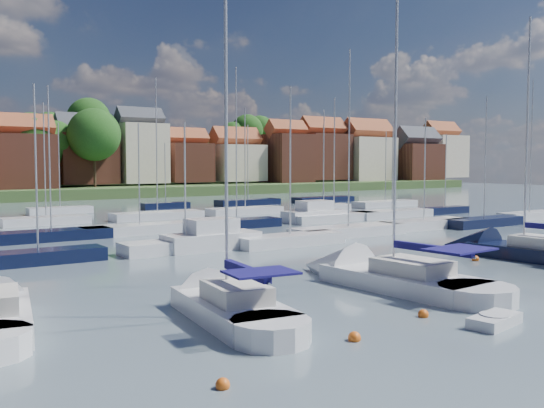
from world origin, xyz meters
TOP-DOWN VIEW (x-y plane):
  - ground at (0.00, 40.00)m, footprint 260.00×260.00m
  - sailboat_left at (-13.81, 3.53)m, footprint 4.22×11.13m
  - sailboat_centre at (-4.13, 4.48)m, footprint 4.41×13.34m
  - sailboat_navy at (9.59, 6.09)m, footprint 4.10×12.38m
  - tender at (-6.06, -4.06)m, footprint 2.63×1.57m
  - buoy_a at (-15.53, -1.26)m, footprint 0.46×0.46m
  - buoy_b at (-11.80, -2.51)m, footprint 0.46×0.46m
  - buoy_c at (-7.30, -1.62)m, footprint 0.43×0.43m
  - buoy_e at (6.23, 6.20)m, footprint 0.46×0.46m
  - buoy_g at (-17.85, -3.85)m, footprint 0.41×0.41m
  - marina_field at (1.91, 35.15)m, footprint 79.62×41.41m
  - far_shore_town at (2.23, 132.67)m, footprint 212.46×90.00m

SIDE VIEW (x-z plane):
  - ground at x=0.00m, z-range 0.00..0.00m
  - buoy_a at x=-15.53m, z-range -0.23..0.23m
  - buoy_b at x=-11.80m, z-range -0.23..0.23m
  - buoy_c at x=-7.30m, z-range -0.22..0.22m
  - buoy_e at x=6.23m, z-range -0.23..0.23m
  - buoy_g at x=-17.85m, z-range -0.20..0.20m
  - tender at x=-6.06m, z-range -0.06..0.47m
  - sailboat_centre at x=-4.13m, z-range -8.53..9.22m
  - sailboat_navy at x=9.59m, z-range -8.07..8.77m
  - sailboat_left at x=-13.81m, z-range -7.04..7.75m
  - marina_field at x=1.91m, z-range -7.53..8.40m
  - far_shore_town at x=2.23m, z-range -6.53..15.74m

